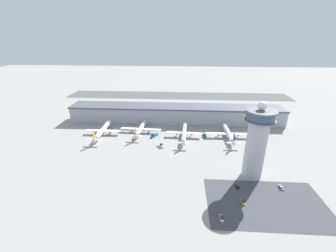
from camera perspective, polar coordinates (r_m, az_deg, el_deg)
ground_plane at (r=172.25m, az=1.25°, el=-7.23°), size 1000.00×1000.00×0.00m
terminal_building at (r=232.67m, az=2.02°, el=3.17°), size 215.90×25.00×16.94m
runway_strip at (r=336.77m, az=2.56°, el=7.73°), size 323.85×44.00×0.01m
control_tower at (r=146.21m, az=21.56°, el=-3.58°), size 17.85×17.85×49.88m
parking_lot_surface at (r=139.24m, az=23.64°, el=-17.53°), size 64.00×40.00×0.01m
airplane_gate_alpha at (r=211.22m, az=-16.31°, el=-1.09°), size 31.55×42.50×13.17m
airplane_gate_bravo at (r=208.32m, az=-7.00°, el=-0.71°), size 37.91×35.41×12.50m
airplane_gate_charlie at (r=197.71m, az=4.13°, el=-1.75°), size 31.27×42.71×12.22m
airplane_gate_delta at (r=203.33m, az=15.10°, el=-1.87°), size 39.85×39.83×12.70m
service_truck_catering at (r=202.96m, az=9.24°, el=-2.42°), size 3.37×6.70×2.74m
service_truck_fuel at (r=182.63m, az=-1.85°, el=-5.03°), size 6.61×5.90×3.01m
service_truck_baggage at (r=200.04m, az=-3.71°, el=-2.55°), size 5.31×7.41×2.64m
car_black_suv at (r=145.14m, az=17.16°, el=-14.41°), size 1.79×4.09×1.41m
car_white_wagon at (r=123.05m, az=13.47°, el=-21.77°), size 1.88×4.37×1.53m
car_yellow_taxi at (r=153.74m, az=26.76°, el=-13.75°), size 1.93×4.83×1.40m
car_grey_coupe at (r=135.11m, az=18.58°, el=-17.76°), size 1.94×4.30×1.41m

